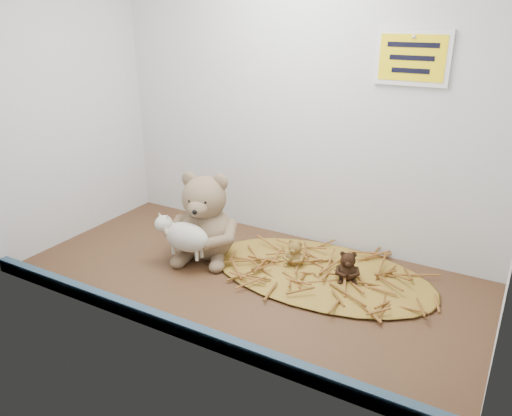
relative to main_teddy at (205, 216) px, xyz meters
The scene contains 8 objects.
alcove_shell 36.71cm from the main_teddy, 12.77° to the left, with size 120.40×60.20×90.40cm.
front_rail 39.31cm from the main_teddy, 64.14° to the right, with size 119.28×2.20×3.60cm, color #355065.
straw_bed 35.23cm from the main_teddy, ahead, with size 62.15×36.09×1.20cm, color brown.
main_teddy is the anchor object (origin of this frame).
toy_lamb 9.39cm from the main_teddy, 90.00° to the right, with size 17.00×10.37×10.98cm, color silver, non-canonical shape.
mini_teddy_tan 26.91cm from the main_teddy, 13.07° to the left, with size 5.84×6.17×7.25cm, color brown, non-canonical shape.
mini_teddy_brown 41.28cm from the main_teddy, ahead, with size 6.36×6.71×7.88cm, color black, non-canonical shape.
wall_sign 67.52cm from the main_teddy, 27.43° to the left, with size 16.00×1.20×11.00cm, color yellow.
Camera 1 is at (59.30, -99.60, 65.55)cm, focal length 35.00 mm.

